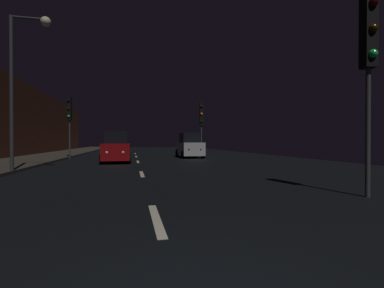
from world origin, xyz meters
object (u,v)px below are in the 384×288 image
streetlamp_overhead (23,68)px  traffic_light_far_left (69,114)px  traffic_light_far_right (201,118)px  traffic_light_near_right (369,48)px  car_approaching_headlights (117,148)px  car_parked_right_far (190,146)px

streetlamp_overhead → traffic_light_far_left: bearing=91.4°
traffic_light_far_right → traffic_light_near_right: bearing=7.1°
traffic_light_near_right → car_approaching_headlights: 15.63m
traffic_light_far_left → car_approaching_headlights: size_ratio=1.21×
traffic_light_near_right → car_parked_right_far: (-0.90, 18.15, -2.82)m
traffic_light_near_right → streetlamp_overhead: (-10.62, 7.69, 0.87)m
traffic_light_far_right → traffic_light_near_right: 17.10m
streetlamp_overhead → traffic_light_far_right: bearing=41.8°
car_parked_right_far → streetlamp_overhead: bearing=137.1°
traffic_light_far_right → car_parked_right_far: 2.75m
streetlamp_overhead → traffic_light_near_right: bearing=-35.9°
car_approaching_headlights → traffic_light_far_right: bearing=116.3°
traffic_light_near_right → car_parked_right_far: size_ratio=1.21×
traffic_light_far_left → car_parked_right_far: size_ratio=1.18×
streetlamp_overhead → car_approaching_headlights: (3.71, 6.04, -3.72)m
car_approaching_headlights → car_parked_right_far: bearing=126.3°
traffic_light_far_right → traffic_light_far_left: 10.89m
streetlamp_overhead → car_parked_right_far: (9.72, 10.46, -3.69)m
traffic_light_far_right → streetlamp_overhead: 14.17m
traffic_light_far_right → car_approaching_headlights: bearing=-57.0°
traffic_light_far_left → car_approaching_headlights: 6.80m
streetlamp_overhead → car_approaching_headlights: 8.00m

